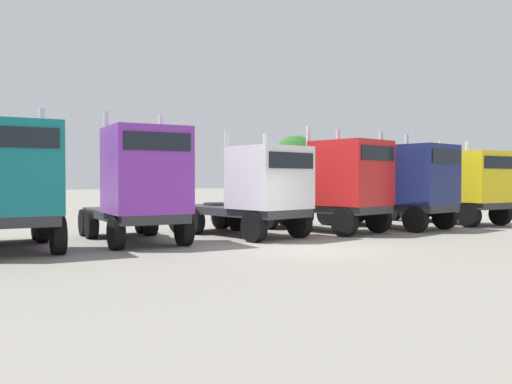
{
  "coord_description": "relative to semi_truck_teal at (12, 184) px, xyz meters",
  "views": [
    {
      "loc": [
        -9.43,
        -13.81,
        2.17
      ],
      "look_at": [
        0.76,
        4.69,
        1.66
      ],
      "focal_mm": 38.23,
      "sensor_mm": 36.0,
      "label": 1
    }
  ],
  "objects": [
    {
      "name": "semi_truck_white",
      "position": [
        8.28,
        0.19,
        -0.28
      ],
      "size": [
        3.71,
        6.3,
        3.92
      ],
      "rotation": [
        0.0,
        0.0,
        -1.36
      ],
      "color": "#333338",
      "rests_on": "ground"
    },
    {
      "name": "oak_far_centre",
      "position": [
        8.99,
        18.25,
        1.49
      ],
      "size": [
        3.1,
        3.1,
        5.07
      ],
      "color": "#4C3823",
      "rests_on": "ground"
    },
    {
      "name": "semi_truck_purple",
      "position": [
        3.92,
        0.18,
        -0.03
      ],
      "size": [
        2.58,
        5.92,
        4.42
      ],
      "rotation": [
        0.0,
        0.0,
        -1.58
      ],
      "color": "#333338",
      "rests_on": "ground"
    },
    {
      "name": "semi_truck_yellow",
      "position": [
        19.69,
        0.4,
        -0.22
      ],
      "size": [
        2.73,
        6.03,
        4.02
      ],
      "rotation": [
        0.0,
        0.0,
        -1.54
      ],
      "color": "#333338",
      "rests_on": "ground"
    },
    {
      "name": "ground",
      "position": [
        8.0,
        -3.59,
        -2.01
      ],
      "size": [
        200.0,
        200.0,
        0.0
      ],
      "primitive_type": "plane",
      "color": "gray"
    },
    {
      "name": "semi_truck_navy",
      "position": [
        15.62,
        -0.02,
        -0.14
      ],
      "size": [
        3.67,
        6.35,
        4.19
      ],
      "rotation": [
        0.0,
        0.0,
        -1.37
      ],
      "color": "#333338",
      "rests_on": "ground"
    },
    {
      "name": "semi_truck_teal",
      "position": [
        0.0,
        0.0,
        0.0
      ],
      "size": [
        2.55,
        5.72,
        4.39
      ],
      "rotation": [
        0.0,
        0.0,
        -1.57
      ],
      "color": "#333338",
      "rests_on": "ground"
    },
    {
      "name": "oak_far_right",
      "position": [
        21.02,
        17.13,
        1.73
      ],
      "size": [
        3.37,
        3.37,
        5.45
      ],
      "color": "#4C3823",
      "rests_on": "ground"
    },
    {
      "name": "semi_truck_red",
      "position": [
        12.04,
        0.25,
        -0.09
      ],
      "size": [
        4.01,
        6.82,
        4.26
      ],
      "rotation": [
        0.0,
        0.0,
        -1.32
      ],
      "color": "#333338",
      "rests_on": "ground"
    }
  ]
}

